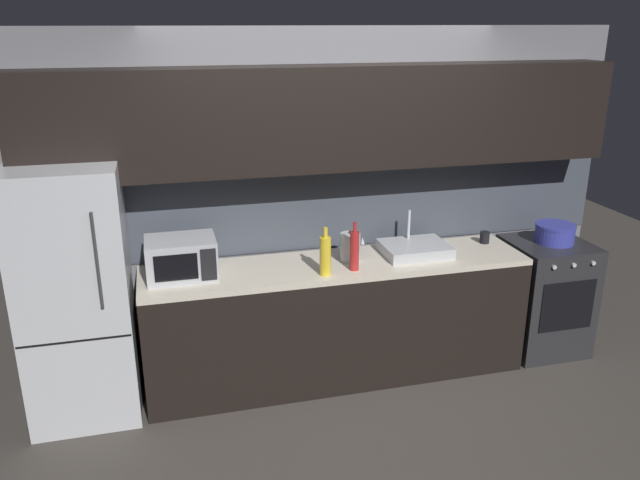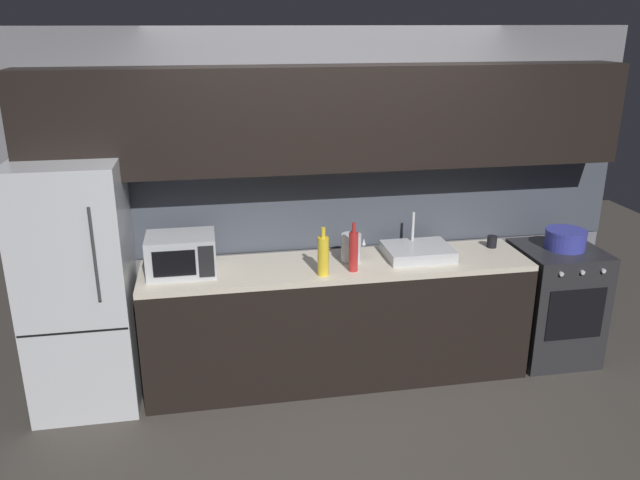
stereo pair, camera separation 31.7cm
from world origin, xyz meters
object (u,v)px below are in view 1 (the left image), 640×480
wine_bottle_red (355,250)px  mug_dark (485,237)px  microwave (181,258)px  cooking_pot (555,233)px  refrigerator (76,294)px  kettle (350,247)px  oven_range (544,296)px  wine_bottle_yellow (325,255)px

wine_bottle_red → mug_dark: (1.15, 0.28, -0.10)m
microwave → cooking_pot: 2.83m
refrigerator → kettle: bearing=0.9°
microwave → cooking_pot: bearing=-0.4°
refrigerator → microwave: size_ratio=3.72×
refrigerator → oven_range: (3.48, -0.00, -0.41)m
wine_bottle_red → microwave: bearing=171.5°
refrigerator → wine_bottle_yellow: size_ratio=5.07×
refrigerator → wine_bottle_red: refrigerator is taller
refrigerator → mug_dark: size_ratio=19.01×
oven_range → wine_bottle_yellow: bearing=-174.2°
refrigerator → microwave: bearing=1.6°
oven_range → mug_dark: mug_dark is taller
refrigerator → oven_range: refrigerator is taller
refrigerator → mug_dark: refrigerator is taller
wine_bottle_red → wine_bottle_yellow: (-0.22, -0.04, -0.00)m
wine_bottle_red → cooking_pot: bearing=5.3°
oven_range → microwave: (-2.80, 0.02, 0.58)m
oven_range → kettle: (-1.62, 0.03, 0.55)m
kettle → mug_dark: kettle is taller
kettle → refrigerator: bearing=-179.1°
microwave → kettle: size_ratio=2.04×
wine_bottle_red → cooking_pot: 1.69m
refrigerator → wine_bottle_yellow: 1.64m
wine_bottle_red → refrigerator: bearing=175.2°
refrigerator → cooking_pot: refrigerator is taller
refrigerator → mug_dark: 2.99m
oven_range → microwave: size_ratio=1.96×
microwave → wine_bottle_yellow: wine_bottle_yellow is taller
oven_range → wine_bottle_red: 1.76m
wine_bottle_yellow → cooking_pot: wine_bottle_yellow is taller
kettle → wine_bottle_yellow: bearing=-137.9°
refrigerator → oven_range: bearing=-0.0°
oven_range → microwave: microwave is taller
kettle → wine_bottle_yellow: 0.33m
wine_bottle_yellow → cooking_pot: bearing=5.8°
kettle → microwave: bearing=-179.4°
wine_bottle_yellow → cooking_pot: size_ratio=1.11×
microwave → mug_dark: (2.30, 0.11, -0.09)m
mug_dark → cooking_pot: size_ratio=0.30×
oven_range → cooking_pot: (0.03, 0.00, 0.52)m
wine_bottle_red → wine_bottle_yellow: size_ratio=1.02×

